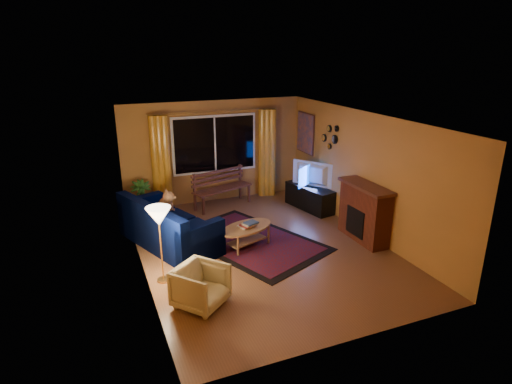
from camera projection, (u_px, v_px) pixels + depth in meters
name	position (u px, v px, depth m)	size (l,w,h in m)	color
floor	(262.00, 248.00, 8.30)	(4.50, 6.00, 0.02)	brown
ceiling	(262.00, 118.00, 7.49)	(4.50, 6.00, 0.02)	white
wall_back	(214.00, 152.00, 10.54)	(4.50, 0.02, 2.50)	#BF813B
wall_left	(137.00, 203.00, 7.09)	(0.02, 6.00, 2.50)	#BF813B
wall_right	(364.00, 174.00, 8.71)	(0.02, 6.00, 2.50)	#BF813B
window	(215.00, 144.00, 10.41)	(2.00, 0.02, 1.30)	black
curtain_rod	(214.00, 111.00, 10.12)	(0.03, 0.03, 3.20)	#BF8C3F
curtain_left	(161.00, 163.00, 9.98)	(0.36, 0.36, 2.24)	orange
curtain_right	(267.00, 153.00, 10.95)	(0.36, 0.36, 2.24)	orange
bench	(223.00, 197.00, 10.40)	(1.51, 0.44, 0.45)	#4B251B
potted_plant	(141.00, 199.00, 9.71)	(0.47, 0.47, 0.85)	#235B1E
sofa	(169.00, 223.00, 8.31)	(0.97, 2.27, 0.92)	black
dog	(166.00, 203.00, 8.70)	(0.30, 0.42, 0.45)	#9A6847
armchair	(201.00, 285.00, 6.35)	(0.68, 0.64, 0.70)	beige
floor_lamp	(161.00, 246.00, 6.93)	(0.21, 0.21, 1.28)	#BF8C3F
rug	(250.00, 241.00, 8.57)	(1.87, 2.95, 0.02)	#61090A
coffee_table	(247.00, 236.00, 8.30)	(1.14, 1.14, 0.41)	#B08052
tv_console	(310.00, 198.00, 10.23)	(0.45, 1.34, 0.56)	black
television	(311.00, 175.00, 10.05)	(1.02, 0.13, 0.58)	black
fireplace	(364.00, 214.00, 8.51)	(0.40, 1.20, 1.10)	maroon
mirror_cluster	(330.00, 136.00, 9.65)	(0.06, 0.60, 0.56)	black
painting	(305.00, 133.00, 10.71)	(0.04, 0.76, 0.96)	orange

